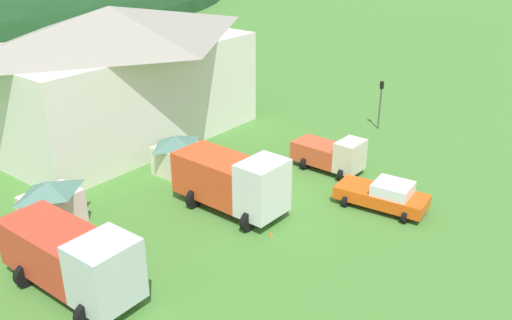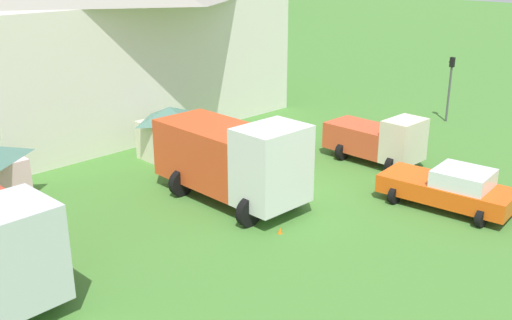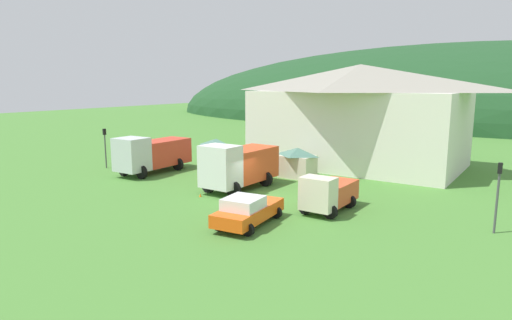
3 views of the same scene
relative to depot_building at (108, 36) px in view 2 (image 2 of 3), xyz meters
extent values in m
plane|color=#477F33|center=(-0.97, -15.02, -4.82)|extent=(200.00, 200.00, 0.00)
cube|color=white|center=(0.00, 0.00, -1.36)|extent=(17.95, 11.32, 6.93)
cube|color=beige|center=(-2.00, -8.07, -3.91)|extent=(2.62, 2.07, 1.82)
pyramid|color=#4C7A6B|center=(-2.00, -8.07, -2.68)|extent=(2.83, 2.24, 0.64)
cube|color=silver|center=(-13.23, -15.74, -2.91)|extent=(2.48, 2.21, 2.73)
cube|color=black|center=(-13.22, -15.85, -2.31)|extent=(1.34, 1.76, 0.87)
cylinder|color=black|center=(-12.16, -15.72, -4.27)|extent=(1.10, 0.30, 1.10)
cube|color=white|center=(-3.63, -16.16, -2.81)|extent=(2.59, 1.95, 2.92)
cube|color=black|center=(-3.64, -16.26, -2.17)|extent=(1.40, 1.55, 0.93)
cube|color=#E04C23|center=(-3.58, -12.91, -3.10)|extent=(2.64, 4.65, 2.35)
cylinder|color=black|center=(-2.51, -16.18, -4.27)|extent=(1.10, 0.30, 1.10)
cylinder|color=black|center=(-4.76, -16.14, -4.27)|extent=(1.10, 0.30, 1.10)
cylinder|color=black|center=(-2.44, -12.24, -4.27)|extent=(1.10, 0.30, 1.10)
cylinder|color=black|center=(-4.70, -12.20, -4.27)|extent=(1.10, 0.30, 1.10)
cube|color=beige|center=(4.20, -16.91, -3.45)|extent=(1.95, 1.35, 1.93)
cube|color=black|center=(4.19, -16.98, -3.03)|extent=(1.06, 1.07, 0.62)
cube|color=#DB512D|center=(4.22, -14.65, -3.80)|extent=(1.97, 3.21, 1.24)
cylinder|color=black|center=(5.01, -16.92, -4.42)|extent=(0.80, 0.30, 0.80)
cylinder|color=black|center=(3.38, -16.90, -4.42)|extent=(0.80, 0.30, 0.80)
cylinder|color=black|center=(5.05, -14.18, -4.42)|extent=(0.80, 0.30, 0.80)
cylinder|color=black|center=(3.41, -14.17, -4.42)|extent=(0.80, 0.30, 0.80)
cube|color=#F25512|center=(1.69, -20.35, -4.13)|extent=(2.52, 5.15, 0.70)
cube|color=silver|center=(1.76, -20.95, -3.47)|extent=(2.04, 2.17, 0.62)
cylinder|color=black|center=(2.75, -21.94, -4.48)|extent=(0.68, 0.24, 0.68)
cylinder|color=black|center=(1.00, -22.13, -4.48)|extent=(0.68, 0.24, 0.68)
cylinder|color=black|center=(2.39, -18.58, -4.48)|extent=(0.68, 0.24, 0.68)
cylinder|color=black|center=(0.64, -18.77, -4.48)|extent=(0.68, 0.24, 0.68)
cylinder|color=#4C4C51|center=(13.10, -14.41, -3.24)|extent=(0.12, 0.12, 3.17)
cube|color=black|center=(13.10, -14.41, -1.38)|extent=(0.20, 0.24, 0.55)
sphere|color=red|center=(13.10, -14.28, -1.38)|extent=(0.14, 0.14, 0.14)
cone|color=orange|center=(-4.46, -17.37, -4.82)|extent=(0.36, 0.36, 0.46)
camera|label=1|loc=(-23.53, -31.60, 9.86)|focal=38.26mm
camera|label=2|loc=(-18.46, -29.98, 4.54)|focal=41.76mm
camera|label=3|loc=(15.11, -39.49, 2.91)|focal=30.95mm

